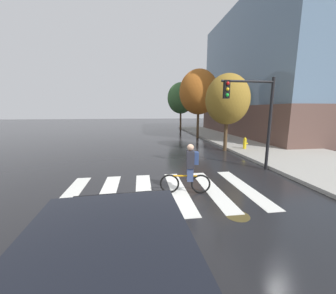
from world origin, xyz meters
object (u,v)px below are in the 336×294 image
at_px(cyclist, 189,169).
at_px(traffic_light_near, 254,108).
at_px(street_tree_near, 227,100).
at_px(manhole_cover, 238,216).
at_px(fire_hydrant, 245,143).
at_px(street_tree_far, 181,98).
at_px(street_tree_mid, 199,92).

relative_size(cyclist, traffic_light_near, 0.40).
relative_size(cyclist, street_tree_near, 0.33).
bearing_deg(cyclist, street_tree_near, 58.09).
xyz_separation_m(manhole_cover, street_tree_near, (3.26, 8.39, 3.46)).
bearing_deg(manhole_cover, cyclist, 119.92).
bearing_deg(fire_hydrant, street_tree_far, 95.80).
distance_m(traffic_light_near, fire_hydrant, 5.29).
xyz_separation_m(cyclist, fire_hydrant, (5.53, 6.51, -0.31)).
relative_size(manhole_cover, traffic_light_near, 0.15).
xyz_separation_m(cyclist, street_tree_near, (4.20, 6.75, 2.62)).
bearing_deg(fire_hydrant, street_tree_mid, 102.03).
bearing_deg(street_tree_near, traffic_light_near, -99.23).
distance_m(street_tree_mid, street_tree_far, 8.25).
bearing_deg(manhole_cover, street_tree_far, 82.43).
distance_m(cyclist, street_tree_far, 22.10).
height_order(street_tree_mid, street_tree_far, street_tree_mid).
height_order(cyclist, fire_hydrant, cyclist).
bearing_deg(street_tree_near, street_tree_mid, 90.92).
distance_m(manhole_cover, street_tree_near, 9.64).
bearing_deg(street_tree_near, manhole_cover, -111.25).
bearing_deg(street_tree_mid, manhole_cover, -102.03).
height_order(traffic_light_near, street_tree_near, street_tree_near).
relative_size(street_tree_near, street_tree_far, 0.79).
height_order(fire_hydrant, street_tree_far, street_tree_far).
bearing_deg(fire_hydrant, traffic_light_near, -115.67).
bearing_deg(cyclist, street_tree_far, 79.41).
bearing_deg(street_tree_near, fire_hydrant, -10.45).
height_order(traffic_light_near, street_tree_far, street_tree_far).
relative_size(cyclist, fire_hydrant, 2.18).
distance_m(street_tree_near, street_tree_mid, 6.52).
height_order(manhole_cover, traffic_light_near, traffic_light_near).
bearing_deg(traffic_light_near, cyclist, -147.26).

